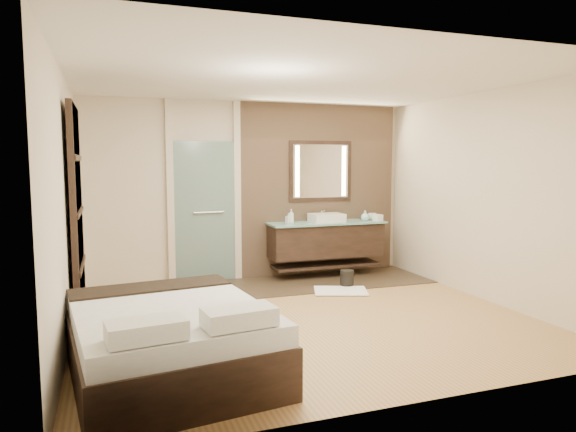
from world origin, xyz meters
name	(u,v)px	position (x,y,z in m)	size (l,w,h in m)	color
floor	(305,318)	(0.00, 0.00, 0.00)	(5.00, 5.00, 0.00)	#A37144
tile_strip	(303,283)	(0.60, 1.60, 0.01)	(3.80, 1.30, 0.01)	#362A1D
stone_wall	(319,190)	(1.10, 2.21, 1.35)	(2.60, 0.08, 2.70)	#9F795B
vanity	(326,240)	(1.10, 1.92, 0.58)	(1.85, 0.55, 0.88)	black
mirror_unit	(321,171)	(1.10, 2.16, 1.65)	(1.06, 0.04, 0.96)	black
frosted_door	(205,206)	(-0.75, 2.20, 1.14)	(1.10, 0.12, 2.70)	#9FC9C2
shoji_partition	(77,216)	(-2.43, 0.60, 1.21)	(0.06, 1.20, 2.40)	black
bed	(170,340)	(-1.65, -1.12, 0.30)	(1.75, 2.08, 0.73)	black
bath_mat	(341,291)	(0.89, 0.93, 0.02)	(0.72, 0.50, 0.02)	white
waste_bin	(347,279)	(1.10, 1.16, 0.12)	(0.20, 0.20, 0.25)	black
tissue_box	(378,218)	(1.92, 1.76, 0.92)	(0.12, 0.12, 0.10)	white
soap_bottle_a	(291,216)	(0.52, 1.92, 0.97)	(0.08, 0.08, 0.22)	white
soap_bottle_b	(288,218)	(0.48, 1.95, 0.94)	(0.07, 0.07, 0.16)	#B2B2B2
soap_bottle_c	(365,216)	(1.74, 1.84, 0.95)	(0.13, 0.13, 0.17)	silver
cup	(372,216)	(1.92, 1.94, 0.92)	(0.14, 0.14, 0.11)	silver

